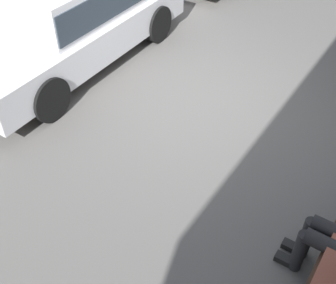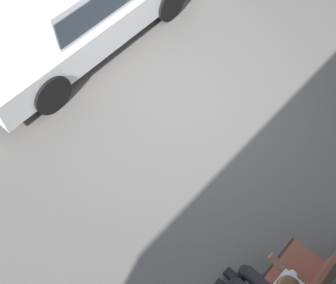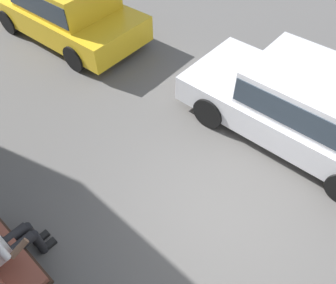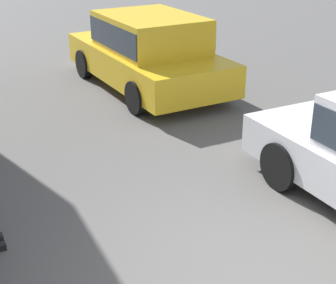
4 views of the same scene
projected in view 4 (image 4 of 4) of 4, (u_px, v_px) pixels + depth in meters
ground_plane at (257, 279)px, 5.12m from camera, size 60.00×60.00×0.00m
parked_car_far at (148, 49)px, 10.42m from camera, size 4.33×2.15×1.52m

